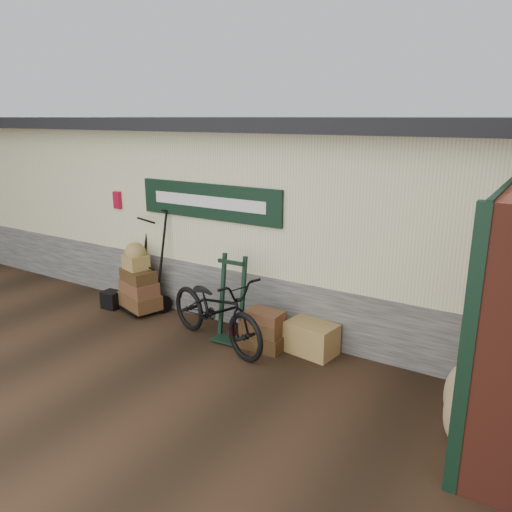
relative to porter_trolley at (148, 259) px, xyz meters
The scene contains 10 objects.
ground 1.90m from the porter_trolley, 28.13° to the right, with size 80.00×80.00×0.00m, color black.
station_building 2.55m from the porter_trolley, 52.87° to the left, with size 14.40×4.10×3.20m.
porter_trolley is the anchor object (origin of this frame).
green_barrow 1.91m from the porter_trolley, ahead, with size 0.46×0.39×1.27m, color black, non-canonical shape.
suitcase_stack 2.52m from the porter_trolley, ahead, with size 0.65×0.41×0.57m, color #3E2813, non-canonical shape.
wicker_hamper 3.17m from the porter_trolley, ahead, with size 0.68×0.45×0.45m, color olive.
black_trunk 1.01m from the porter_trolley, 150.43° to the right, with size 0.30×0.26×0.30m, color black.
bicycle 1.89m from the porter_trolley, 16.14° to the right, with size 2.07×0.72×1.20m, color black.
burlap_sack_left 5.35m from the porter_trolley, ahead, with size 0.49×0.42×0.79m, color olive.
burlap_sack_right 5.47m from the porter_trolley, 12.16° to the right, with size 0.48×0.40×0.76m, color olive.
Camera 1 is at (4.36, -5.09, 3.22)m, focal length 35.00 mm.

